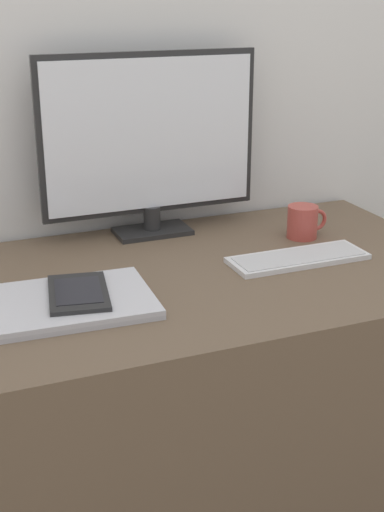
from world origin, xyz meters
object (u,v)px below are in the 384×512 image
at_px(monitor, 150,141).
at_px(ereader, 78,293).
at_px(laptop, 68,302).
at_px(coffee_mug, 303,222).
at_px(keyboard, 298,258).

distance_m(monitor, ereader, 0.50).
bearing_deg(laptop, coffee_mug, 16.52).
xyz_separation_m(laptop, ereader, (0.02, 0.01, 0.01)).
xyz_separation_m(monitor, coffee_mug, (0.34, -0.17, -0.20)).
bearing_deg(ereader, monitor, 52.15).
height_order(monitor, coffee_mug, monitor).
relative_size(keyboard, coffee_mug, 3.03).
height_order(laptop, ereader, ereader).
height_order(keyboard, coffee_mug, coffee_mug).
xyz_separation_m(keyboard, coffee_mug, (0.09, 0.14, 0.03)).
relative_size(ereader, coffee_mug, 1.89).
bearing_deg(laptop, keyboard, 5.26).
relative_size(keyboard, laptop, 0.95).
distance_m(keyboard, laptop, 0.55).
xyz_separation_m(keyboard, laptop, (-0.55, -0.05, 0.00)).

